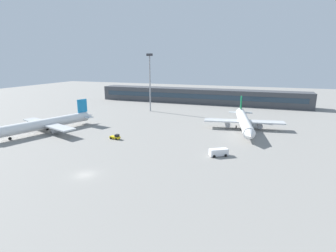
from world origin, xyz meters
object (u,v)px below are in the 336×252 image
object	(u,v)px
airplane_mid	(244,121)
baggage_tug_yellow	(116,137)
airplane_near	(44,124)
floodlight_tower_west	(150,79)
service_van_white	(219,152)

from	to	relation	value
airplane_mid	baggage_tug_yellow	xyz separation A→B (m)	(-40.19, -27.96, -2.50)
airplane_near	baggage_tug_yellow	bearing A→B (deg)	2.59
baggage_tug_yellow	floodlight_tower_west	xyz separation A→B (m)	(-9.38, 51.49, 16.08)
airplane_near	service_van_white	world-z (taller)	airplane_near
airplane_mid	baggage_tug_yellow	distance (m)	49.02
airplane_mid	baggage_tug_yellow	bearing A→B (deg)	-145.17
baggage_tug_yellow	floodlight_tower_west	size ratio (longest dim) A/B	0.13
airplane_mid	service_van_white	world-z (taller)	airplane_mid
airplane_near	service_van_white	size ratio (longest dim) A/B	7.63
airplane_near	airplane_mid	xyz separation A→B (m)	(69.39, 29.28, 0.07)
airplane_near	airplane_mid	world-z (taller)	airplane_mid
airplane_mid	baggage_tug_yellow	world-z (taller)	airplane_mid
service_van_white	floodlight_tower_west	size ratio (longest dim) A/B	0.18
baggage_tug_yellow	service_van_white	bearing A→B (deg)	-7.16
airplane_near	airplane_mid	bearing A→B (deg)	22.88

